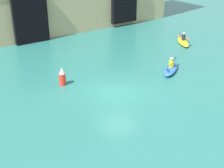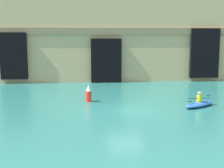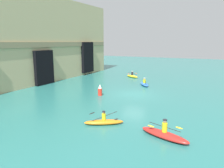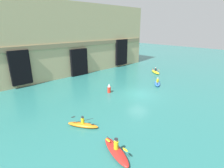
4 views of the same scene
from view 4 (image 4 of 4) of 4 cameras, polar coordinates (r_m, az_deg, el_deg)
The scene contains 7 objects.
ground_plane at distance 23.35m, azimuth 8.67°, elevation -3.34°, with size 120.00×120.00×0.00m, color #28706B.
cliff_bluff at distance 34.57m, azimuth -14.48°, elevation 13.89°, with size 34.97×7.18×12.46m.
kayak_blue at distance 27.76m, azimuth 14.59°, elevation 0.30°, with size 2.88×2.30×1.05m.
kayak_orange at distance 16.16m, azimuth -9.50°, elevation -12.96°, with size 2.11×2.76×1.02m.
kayak_yellow at distance 34.51m, azimuth 14.00°, elevation 3.87°, with size 2.24×2.87×1.09m.
kayak_red at distance 13.11m, azimuth 1.33°, elevation -20.90°, with size 1.84×3.45×1.23m.
marker_buoy at distance 23.48m, azimuth -0.96°, elevation -1.45°, with size 0.46×0.46×1.28m.
Camera 4 is at (-17.23, -13.24, 8.54)m, focal length 28.00 mm.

